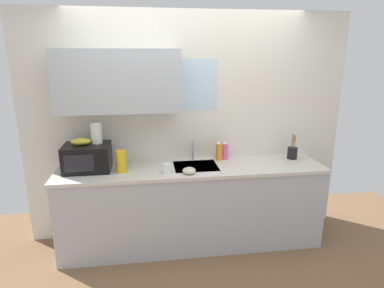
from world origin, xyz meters
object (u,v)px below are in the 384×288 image
Objects in this scene: dish_soap_bottle_orange at (218,151)px; dish_soap_bottle_pink at (225,151)px; utensil_crock at (292,153)px; mug_white at (167,168)px; microwave at (87,158)px; paper_towel_roll at (96,133)px; small_bowl at (189,171)px; cereal_canister at (121,161)px; banana_bunch at (81,142)px.

dish_soap_bottle_orange reaches higher than dish_soap_bottle_pink.
mug_white is at bearing -169.80° from utensil_crock.
microwave is 2.23m from utensil_crock.
paper_towel_roll is 1.32m from dish_soap_bottle_orange.
utensil_crock reaches higher than small_bowl.
dish_soap_bottle_pink is 0.77m from utensil_crock.
cereal_canister reaches higher than mug_white.
microwave reaches higher than mug_white.
banana_bunch is 0.91× the size of paper_towel_roll.
paper_towel_roll reaches higher than banana_bunch.
cereal_canister reaches higher than dish_soap_bottle_pink.
paper_towel_roll is at bearing -176.43° from dish_soap_bottle_orange.
small_bowl is (0.91, -0.30, -0.35)m from paper_towel_roll.
dish_soap_bottle_orange is 0.68m from mug_white.
mug_white is at bearing -12.76° from banana_bunch.
paper_towel_roll is at bearing 18.43° from banana_bunch.
banana_bunch is 0.45m from cereal_canister.
paper_towel_roll reaches higher than dish_soap_bottle_pink.
dish_soap_bottle_orange is (1.39, 0.13, -0.03)m from microwave.
cereal_canister is 0.69m from small_bowl.
mug_white is at bearing -151.89° from dish_soap_bottle_orange.
small_bowl is at bearing -13.28° from banana_bunch.
paper_towel_roll is at bearing -175.67° from dish_soap_bottle_pink.
dish_soap_bottle_pink is at bearing 41.21° from small_bowl.
small_bowl is at bearing -138.79° from dish_soap_bottle_pink.
dish_soap_bottle_orange is at bearing 5.43° from microwave.
paper_towel_roll is 0.96× the size of dish_soap_bottle_orange.
paper_towel_roll is (0.10, 0.05, 0.24)m from microwave.
mug_white is 0.73× the size of small_bowl.
mug_white is (-0.60, -0.32, -0.06)m from dish_soap_bottle_orange.
small_bowl is at bearing -12.64° from cereal_canister.
microwave reaches higher than dish_soap_bottle_pink.
banana_bunch is at bearing -178.25° from utensil_crock.
microwave is at bearing 166.58° from mug_white.
microwave reaches higher than dish_soap_bottle_orange.
utensil_crock is at bearing 10.20° from mug_white.
mug_white is 0.23m from small_bowl.
paper_towel_roll is 2.15m from utensil_crock.
cereal_canister is 2.34× the size of mug_white.
utensil_crock is (1.89, 0.17, -0.04)m from cereal_canister.
banana_bunch is 2.11× the size of mug_white.
small_bowl is (-0.38, -0.38, -0.07)m from dish_soap_bottle_orange.
dish_soap_bottle_orange reaches higher than cereal_canister.
microwave is 2.30× the size of banana_bunch.
utensil_crock reaches higher than dish_soap_bottle_pink.
dish_soap_bottle_orange is 1.03× the size of cereal_canister.
microwave is at bearing 163.87° from cereal_canister.
dish_soap_bottle_orange is 1.07m from cereal_canister.
utensil_crock is 1.26m from small_bowl.
utensil_crock reaches higher than microwave.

